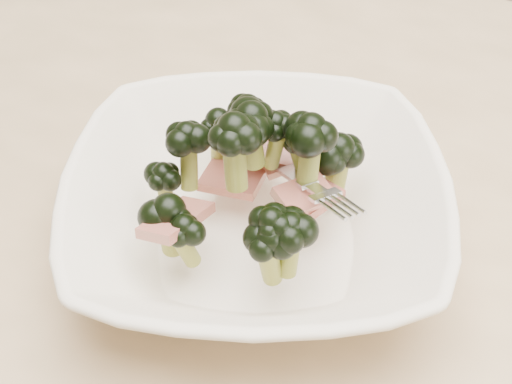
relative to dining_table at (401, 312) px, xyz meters
The scene contains 2 objects.
dining_table is the anchor object (origin of this frame).
broccoli_dish 0.18m from the dining_table, 150.31° to the right, with size 0.35×0.35×0.13m.
Camera 1 is at (0.04, -0.39, 1.13)m, focal length 50.00 mm.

